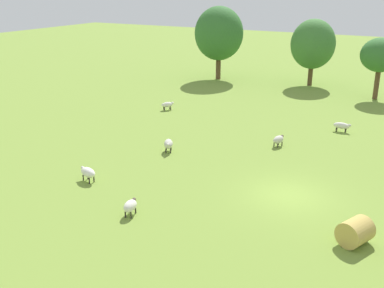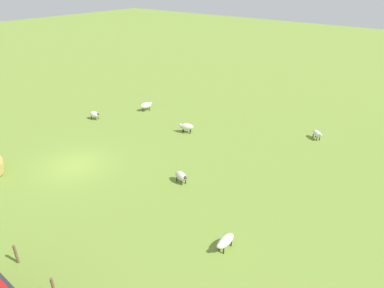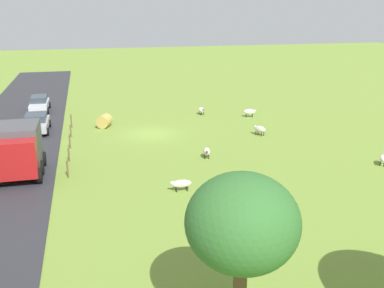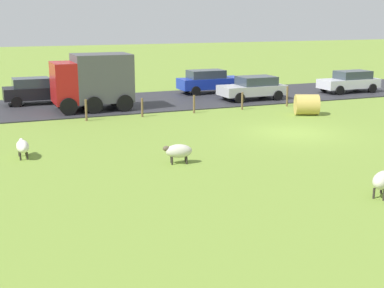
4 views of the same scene
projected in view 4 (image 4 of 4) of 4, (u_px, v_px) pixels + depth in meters
ground_plane at (295, 133)px, 25.27m from camera, size 160.00×160.00×0.00m
road_strip at (200, 98)px, 35.61m from camera, size 8.00×80.00×0.06m
sheep_1 at (178, 151)px, 19.95m from camera, size 0.73×1.14×0.73m
sheep_3 at (384, 180)px, 16.24m from camera, size 1.02×1.23×0.81m
sheep_4 at (23, 146)px, 20.75m from camera, size 1.28×0.48×0.70m
hay_bale_0 at (307, 105)px, 29.74m from camera, size 1.55×1.62×1.14m
fence_post_0 at (287, 96)px, 32.52m from camera, size 0.12×0.12×1.23m
fence_post_1 at (242, 101)px, 31.42m from camera, size 0.12×0.12×1.03m
fence_post_2 at (194, 104)px, 30.30m from camera, size 0.12×0.12×1.02m
fence_post_3 at (142, 108)px, 29.17m from camera, size 0.12×0.12×1.02m
fence_post_4 at (86, 110)px, 28.04m from camera, size 0.12×0.12×1.14m
truck_0 at (93, 80)px, 30.77m from camera, size 2.83×4.40×3.20m
car_1 at (209, 81)px, 37.73m from camera, size 1.94×4.54×1.62m
car_4 at (350, 81)px, 38.09m from camera, size 1.95×4.32×1.51m
car_5 at (253, 87)px, 34.79m from camera, size 2.18×4.25×1.49m
car_7 at (35, 90)px, 33.06m from camera, size 1.99×3.94×1.61m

